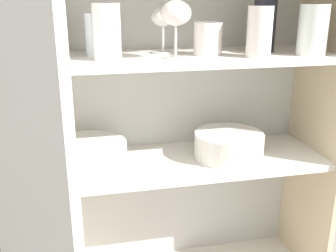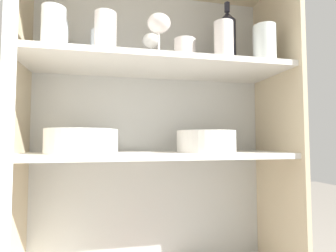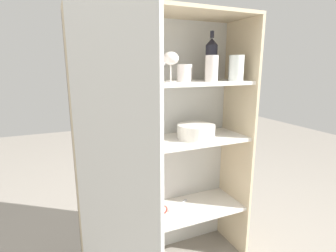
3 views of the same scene
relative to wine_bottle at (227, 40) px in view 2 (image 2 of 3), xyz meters
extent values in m
cube|color=silver|center=(-0.28, 0.14, -0.51)|extent=(0.98, 0.02, 1.46)
cube|color=#CCB793|center=(-0.76, -0.02, -0.51)|extent=(0.02, 0.33, 1.46)
cube|color=#CCB793|center=(0.20, -0.02, -0.51)|extent=(0.02, 0.33, 1.46)
cube|color=silver|center=(-0.28, -0.02, -0.46)|extent=(0.95, 0.29, 0.02)
cube|color=silver|center=(-0.28, -0.02, -0.13)|extent=(0.95, 0.29, 0.02)
cylinder|color=white|center=(-0.63, -0.08, -0.05)|extent=(0.07, 0.07, 0.14)
cylinder|color=white|center=(-0.64, 0.01, -0.05)|extent=(0.08, 0.08, 0.14)
cylinder|color=silver|center=(-0.19, -0.03, -0.07)|extent=(0.08, 0.08, 0.09)
cylinder|color=white|center=(-0.49, 0.02, -0.06)|extent=(0.07, 0.07, 0.12)
cylinder|color=white|center=(0.10, -0.10, -0.05)|extent=(0.08, 0.08, 0.14)
cylinder|color=silver|center=(-0.06, -0.10, -0.05)|extent=(0.07, 0.07, 0.14)
cylinder|color=silver|center=(-0.47, -0.07, -0.05)|extent=(0.07, 0.07, 0.14)
cylinder|color=silver|center=(-0.29, -0.09, -0.12)|extent=(0.06, 0.06, 0.01)
cylinder|color=silver|center=(-0.29, -0.09, -0.07)|extent=(0.01, 0.01, 0.08)
ellipsoid|color=silver|center=(-0.29, -0.09, 0.00)|extent=(0.08, 0.08, 0.06)
cylinder|color=white|center=(-0.30, 0.03, -0.12)|extent=(0.07, 0.07, 0.01)
cylinder|color=white|center=(-0.30, 0.03, -0.08)|extent=(0.01, 0.01, 0.07)
ellipsoid|color=white|center=(-0.30, 0.03, -0.02)|extent=(0.07, 0.07, 0.06)
cylinder|color=black|center=(0.00, 0.00, -0.02)|extent=(0.07, 0.07, 0.20)
cone|color=black|center=(0.00, 0.00, 0.10)|extent=(0.07, 0.07, 0.04)
cylinder|color=black|center=(0.00, 0.00, 0.13)|extent=(0.02, 0.02, 0.04)
cylinder|color=silver|center=(-0.55, -0.03, -0.44)|extent=(0.24, 0.24, 0.01)
cylinder|color=silver|center=(-0.55, -0.03, -0.43)|extent=(0.24, 0.24, 0.01)
cylinder|color=silver|center=(-0.55, -0.03, -0.42)|extent=(0.24, 0.24, 0.01)
cylinder|color=silver|center=(-0.55, -0.03, -0.41)|extent=(0.24, 0.24, 0.01)
cylinder|color=silver|center=(-0.55, -0.03, -0.41)|extent=(0.24, 0.24, 0.01)
cylinder|color=silver|center=(-0.55, -0.03, -0.40)|extent=(0.24, 0.24, 0.01)
cylinder|color=silver|center=(-0.55, -0.03, -0.39)|extent=(0.24, 0.24, 0.01)
cylinder|color=silver|center=(-0.55, -0.03, -0.38)|extent=(0.24, 0.24, 0.01)
cylinder|color=silver|center=(-0.55, -0.03, -0.37)|extent=(0.24, 0.24, 0.01)
cylinder|color=silver|center=(-0.11, -0.03, -0.41)|extent=(0.22, 0.22, 0.08)
torus|color=silver|center=(-0.11, -0.03, -0.37)|extent=(0.21, 0.21, 0.01)
camera|label=1|loc=(-0.54, -1.12, 0.04)|focal=42.00mm
camera|label=2|loc=(-0.44, -0.95, -0.41)|focal=28.00mm
camera|label=3|loc=(-0.84, -1.31, -0.04)|focal=28.00mm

